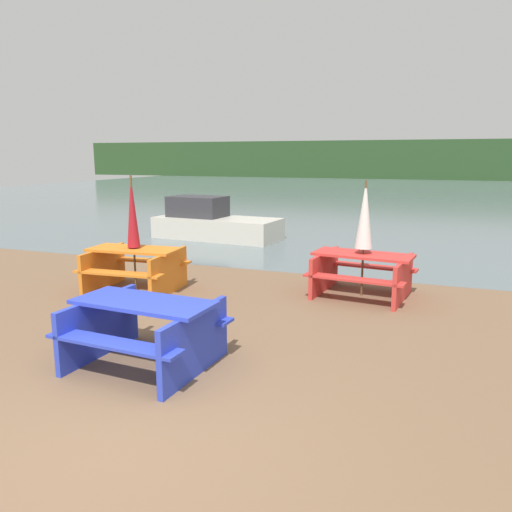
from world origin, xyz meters
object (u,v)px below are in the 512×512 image
Objects in this scene: umbrella_crimson at (132,213)px; umbrella_white at (365,215)px; boat at (213,223)px; picnic_table_red at (362,270)px; picnic_table_blue at (145,327)px; picnic_table_orange at (135,266)px.

umbrella_white is at bearing 16.19° from umbrella_crimson.
boat is at bearing 101.91° from umbrella_crimson.
picnic_table_red is 0.96m from umbrella_white.
picnic_table_blue is at bearing -54.19° from umbrella_crimson.
umbrella_crimson is 0.55× the size of boat.
umbrella_white is (3.87, 1.12, 0.95)m from picnic_table_orange.
picnic_table_blue reaches higher than picnic_table_red.
picnic_table_blue is 0.85× the size of umbrella_white.
picnic_table_blue is 1.01× the size of picnic_table_orange.
picnic_table_orange is at bearing 125.81° from picnic_table_blue.
umbrella_white reaches higher than picnic_table_orange.
boat is (-3.20, 8.57, -0.02)m from picnic_table_blue.
umbrella_crimson is (-1.97, 2.73, 0.95)m from picnic_table_blue.
umbrella_crimson is at bearing -73.32° from boat.
umbrella_crimson is (-3.87, -1.12, 0.01)m from umbrella_white.
boat is (-5.10, 4.71, -0.96)m from umbrella_white.
boat reaches higher than picnic_table_red.
umbrella_crimson reaches higher than umbrella_white.
boat is (-1.23, 5.84, -0.02)m from picnic_table_orange.
umbrella_white is at bearing 180.00° from picnic_table_red.
picnic_table_orange is (-1.97, 2.73, 0.00)m from picnic_table_blue.
picnic_table_orange is at bearing 90.00° from umbrella_crimson.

